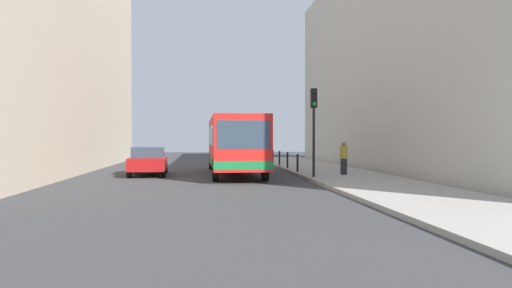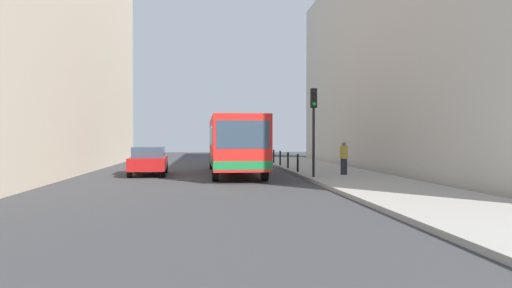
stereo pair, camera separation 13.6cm
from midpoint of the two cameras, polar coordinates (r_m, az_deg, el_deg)
name	(u,v)px [view 1 (the left image)]	position (r m, az deg, el deg)	size (l,w,h in m)	color
ground_plane	(235,178)	(22.58, -2.82, -4.21)	(80.00, 80.00, 0.00)	#38383A
sidewalk	(342,175)	(23.55, 10.44, -3.83)	(4.40, 40.00, 0.15)	#9E9991
building_left	(20,11)	(29.13, -27.42, 14.48)	(7.00, 32.00, 17.81)	#B2A38C
building_right	(420,56)	(29.86, 19.61, 10.25)	(7.00, 32.00, 13.81)	#BCB7AD
bus	(234,142)	(24.79, -2.92, 0.23)	(2.60, 11.04, 3.00)	red
car_beside_bus	(149,160)	(24.79, -13.38, -1.97)	(2.04, 4.48, 1.48)	maroon
traffic_light	(314,115)	(21.38, 7.03, 3.56)	(0.28, 0.33, 4.10)	black
bollard_near	(298,163)	(24.50, 5.03, -2.36)	(0.11, 0.11, 0.95)	black
bollard_mid	(288,160)	(27.36, 3.81, -2.03)	(0.11, 0.11, 0.95)	black
bollard_far	(280,158)	(30.22, 2.82, -1.76)	(0.11, 0.11, 0.95)	black
bollard_farthest	(273,156)	(33.10, 2.00, -1.54)	(0.11, 0.11, 0.95)	black
pedestrian_near_signal	(344,158)	(22.95, 10.71, -1.75)	(0.38, 0.38, 1.63)	#26262D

